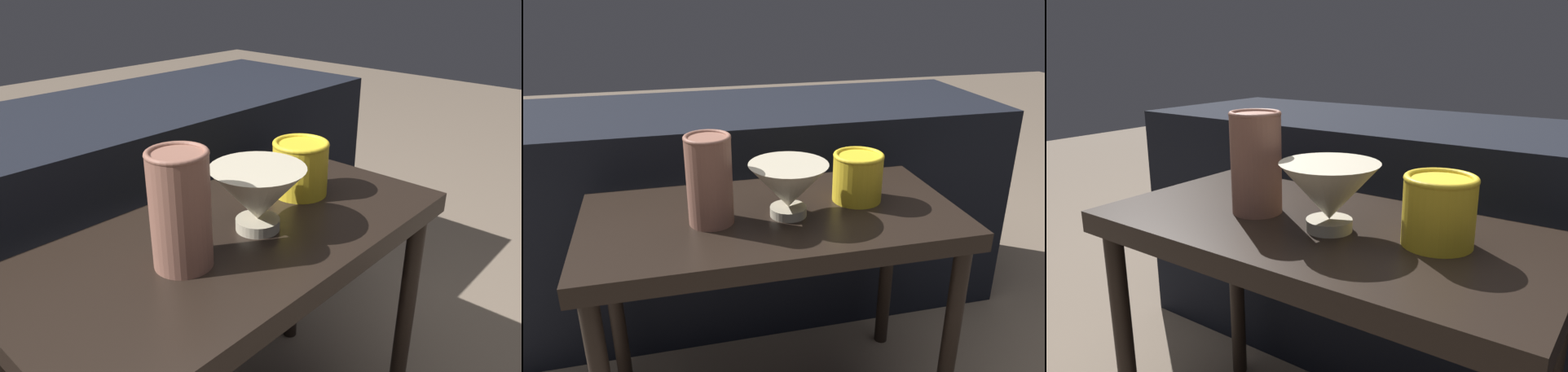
# 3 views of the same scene
# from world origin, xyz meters

# --- Properties ---
(table) EXTENTS (0.78, 0.39, 0.52)m
(table) POSITION_xyz_m (0.00, 0.00, 0.46)
(table) COLOR black
(table) RESTS_ON ground_plane
(couch_backdrop) EXTENTS (1.57, 0.50, 0.63)m
(couch_backdrop) POSITION_xyz_m (0.00, 0.51, 0.32)
(couch_backdrop) COLOR black
(couch_backdrop) RESTS_ON ground_plane
(bowl) EXTENTS (0.16, 0.16, 0.11)m
(bowl) POSITION_xyz_m (0.03, -0.02, 0.59)
(bowl) COLOR #B2A88E
(bowl) RESTS_ON table
(vase_textured_left) EXTENTS (0.09, 0.09, 0.18)m
(vase_textured_left) POSITION_xyz_m (-0.13, -0.02, 0.62)
(vase_textured_left) COLOR brown
(vase_textured_left) RESTS_ON table
(vase_colorful_right) EXTENTS (0.11, 0.11, 0.11)m
(vase_colorful_right) POSITION_xyz_m (0.20, 0.02, 0.58)
(vase_colorful_right) COLOR gold
(vase_colorful_right) RESTS_ON table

